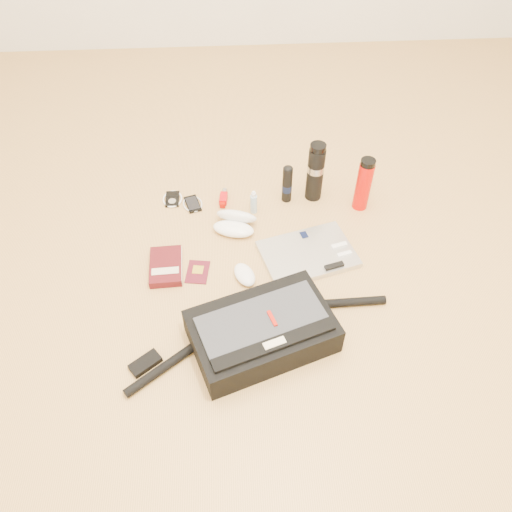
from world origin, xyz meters
name	(u,v)px	position (x,y,z in m)	size (l,w,h in m)	color
ground	(262,279)	(0.00, 0.00, 0.00)	(4.00, 4.00, 0.00)	tan
messenger_bag	(261,331)	(-0.02, -0.28, 0.06)	(0.95, 0.44, 0.14)	black
laptop	(308,254)	(0.20, 0.11, 0.01)	(0.43, 0.35, 0.04)	silver
book	(166,266)	(-0.38, 0.07, 0.02)	(0.14, 0.20, 0.04)	#460D12
passport	(198,272)	(-0.26, 0.05, 0.00)	(0.10, 0.13, 0.01)	#4F0F1C
mouse	(245,275)	(-0.07, 0.01, 0.02)	(0.11, 0.14, 0.04)	white
sunglasses_case	(235,223)	(-0.10, 0.29, 0.04)	(0.21, 0.19, 0.10)	white
ipod	(172,199)	(-0.38, 0.49, 0.01)	(0.09, 0.10, 0.01)	black
phone	(193,204)	(-0.29, 0.45, 0.01)	(0.11, 0.12, 0.01)	black
inhaler	(224,198)	(-0.14, 0.47, 0.02)	(0.04, 0.12, 0.03)	red
spray_bottle	(254,203)	(-0.01, 0.39, 0.05)	(0.04, 0.04, 0.12)	#95B5CD
aerosol_can	(287,184)	(0.14, 0.46, 0.09)	(0.06, 0.06, 0.19)	black
thermos_black	(315,172)	(0.27, 0.48, 0.14)	(0.10, 0.10, 0.29)	black
thermos_red	(364,184)	(0.47, 0.40, 0.13)	(0.08, 0.08, 0.26)	#C60B04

